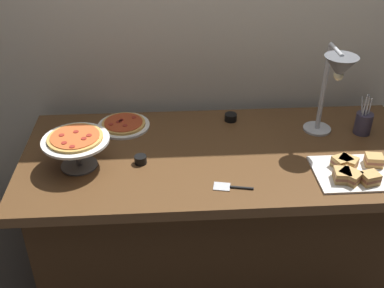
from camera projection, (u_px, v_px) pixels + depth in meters
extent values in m
plane|color=#4C443D|center=(218.00, 265.00, 2.62)|extent=(8.00, 8.00, 0.00)
cube|color=beige|center=(215.00, 27.00, 2.40)|extent=(4.40, 0.04, 2.40)
cube|color=brown|center=(223.00, 156.00, 2.23)|extent=(1.90, 0.84, 0.05)
cube|color=#3C2715|center=(220.00, 217.00, 2.43)|extent=(1.75, 0.74, 0.71)
cylinder|color=#B7BABF|center=(317.00, 129.00, 2.39)|extent=(0.14, 0.14, 0.01)
cylinder|color=#B7BABF|center=(324.00, 88.00, 2.26)|extent=(0.02, 0.02, 0.45)
cylinder|color=#B7BABF|center=(336.00, 50.00, 2.08)|extent=(0.02, 0.15, 0.02)
cone|color=#595B60|center=(340.00, 67.00, 2.04)|extent=(0.15, 0.15, 0.10)
sphere|color=#F9EAB2|center=(338.00, 76.00, 2.07)|extent=(0.04, 0.04, 0.04)
cylinder|color=white|center=(124.00, 126.00, 2.41)|extent=(0.27, 0.27, 0.01)
cylinder|color=gold|center=(124.00, 124.00, 2.41)|extent=(0.22, 0.22, 0.01)
cylinder|color=#AD3D1E|center=(123.00, 122.00, 2.40)|extent=(0.20, 0.20, 0.00)
cylinder|color=maroon|center=(111.00, 124.00, 2.38)|extent=(0.02, 0.02, 0.00)
cylinder|color=maroon|center=(121.00, 121.00, 2.41)|extent=(0.02, 0.02, 0.00)
cylinder|color=maroon|center=(134.00, 117.00, 2.44)|extent=(0.02, 0.02, 0.00)
cylinder|color=maroon|center=(125.00, 125.00, 2.37)|extent=(0.02, 0.02, 0.00)
cylinder|color=maroon|center=(118.00, 122.00, 2.40)|extent=(0.02, 0.02, 0.00)
cylinder|color=maroon|center=(121.00, 120.00, 2.42)|extent=(0.02, 0.02, 0.00)
cylinder|color=#595B60|center=(78.00, 154.00, 2.08)|extent=(0.02, 0.02, 0.13)
cylinder|color=#595B60|center=(79.00, 165.00, 2.12)|extent=(0.16, 0.16, 0.01)
cylinder|color=white|center=(75.00, 140.00, 2.04)|extent=(0.30, 0.30, 0.01)
cylinder|color=gold|center=(75.00, 138.00, 2.04)|extent=(0.24, 0.24, 0.01)
cylinder|color=#C65628|center=(75.00, 136.00, 2.03)|extent=(0.21, 0.21, 0.00)
cylinder|color=maroon|center=(72.00, 147.00, 1.96)|extent=(0.02, 0.02, 0.00)
cylinder|color=maroon|center=(76.00, 132.00, 2.06)|extent=(0.02, 0.02, 0.00)
cylinder|color=maroon|center=(64.00, 143.00, 1.98)|extent=(0.02, 0.02, 0.00)
cylinder|color=maroon|center=(84.00, 139.00, 2.01)|extent=(0.02, 0.02, 0.00)
cylinder|color=maroon|center=(62.00, 135.00, 2.04)|extent=(0.02, 0.02, 0.00)
cylinder|color=maroon|center=(89.00, 135.00, 2.04)|extent=(0.02, 0.02, 0.00)
cube|color=white|center=(352.00, 173.00, 2.06)|extent=(0.33, 0.28, 0.01)
cube|color=tan|center=(341.00, 165.00, 2.09)|extent=(0.10, 0.09, 0.02)
cube|color=brown|center=(342.00, 162.00, 2.08)|extent=(0.10, 0.09, 0.01)
cube|color=tan|center=(343.00, 159.00, 2.07)|extent=(0.10, 0.09, 0.02)
cube|color=tan|center=(347.00, 166.00, 2.08)|extent=(0.10, 0.10, 0.02)
cube|color=brown|center=(348.00, 163.00, 2.08)|extent=(0.10, 0.10, 0.01)
cube|color=tan|center=(349.00, 160.00, 2.07)|extent=(0.10, 0.10, 0.02)
cube|color=tan|center=(349.00, 180.00, 2.00)|extent=(0.11, 0.11, 0.02)
cube|color=brown|center=(350.00, 177.00, 1.99)|extent=(0.11, 0.11, 0.01)
cube|color=tan|center=(351.00, 174.00, 1.98)|extent=(0.11, 0.11, 0.02)
cube|color=tan|center=(373.00, 163.00, 2.10)|extent=(0.08, 0.08, 0.02)
cube|color=brown|center=(374.00, 160.00, 2.09)|extent=(0.08, 0.08, 0.01)
cube|color=tan|center=(375.00, 157.00, 2.08)|extent=(0.08, 0.08, 0.02)
cube|color=tan|center=(369.00, 181.00, 1.99)|extent=(0.08, 0.08, 0.02)
cube|color=brown|center=(370.00, 178.00, 1.98)|extent=(0.08, 0.08, 0.01)
cube|color=tan|center=(371.00, 175.00, 1.97)|extent=(0.08, 0.08, 0.02)
cube|color=tan|center=(341.00, 178.00, 2.00)|extent=(0.08, 0.09, 0.02)
cube|color=brown|center=(342.00, 175.00, 2.00)|extent=(0.08, 0.09, 0.01)
cube|color=tan|center=(343.00, 172.00, 1.99)|extent=(0.08, 0.09, 0.02)
cylinder|color=black|center=(141.00, 160.00, 2.13)|extent=(0.06, 0.06, 0.04)
cylinder|color=maroon|center=(140.00, 157.00, 2.12)|extent=(0.05, 0.05, 0.01)
cylinder|color=black|center=(231.00, 117.00, 2.46)|extent=(0.06, 0.06, 0.04)
cylinder|color=gold|center=(231.00, 115.00, 2.45)|extent=(0.05, 0.05, 0.01)
cylinder|color=#383347|center=(363.00, 123.00, 2.33)|extent=(0.08, 0.08, 0.11)
cylinder|color=#B7BABF|center=(366.00, 110.00, 2.31)|extent=(0.03, 0.02, 0.18)
cylinder|color=#B7BABF|center=(362.00, 112.00, 2.31)|extent=(0.03, 0.03, 0.16)
cylinder|color=#B7BABF|center=(368.00, 113.00, 2.30)|extent=(0.01, 0.01, 0.16)
cylinder|color=#B7BABF|center=(363.00, 112.00, 2.29)|extent=(0.03, 0.03, 0.18)
cylinder|color=#B7BABF|center=(366.00, 113.00, 2.29)|extent=(0.01, 0.02, 0.18)
cube|color=#B7BABF|center=(222.00, 187.00, 1.98)|extent=(0.08, 0.07, 0.00)
cylinder|color=black|center=(242.00, 188.00, 1.97)|extent=(0.10, 0.03, 0.01)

